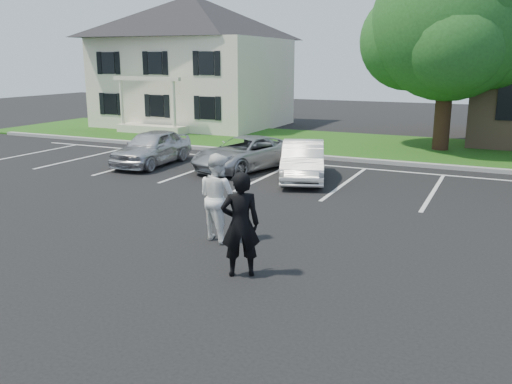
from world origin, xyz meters
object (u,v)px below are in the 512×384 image
Objects in this scene: man_white_shirt at (218,197)px; car_silver_west at (152,148)px; tree at (452,26)px; man_black_suit at (240,224)px; house at (194,62)px; car_white_sedan at (303,161)px; car_silver_minivan at (245,153)px.

man_white_shirt is 0.49× the size of car_silver_west.
tree is 4.41× the size of man_black_suit.
tree is 17.38m from man_black_suit.
house reaches higher than car_silver_west.
house is at bearing -35.28° from man_white_shirt.
car_silver_west is at bearing 160.34° from car_white_sedan.
tree reaches higher than car_white_sedan.
car_silver_west reaches higher than car_white_sedan.
house is 22.45m from man_white_shirt.
house is at bearing 114.65° from car_white_sedan.
man_black_suit is 10.15m from car_silver_minivan.
house is 2.34× the size of car_silver_minivan.
car_silver_west is at bearing -77.71° from man_black_suit.
tree is at bearing -79.61° from man_white_shirt.
man_black_suit is 0.51× the size of car_white_sedan.
tree is (15.12, -3.72, 1.52)m from house.
car_silver_west is 6.20m from car_white_sedan.
man_white_shirt reaches higher than car_white_sedan.
car_white_sedan is at bearing -63.95° from man_white_shirt.
house is 16.95m from car_white_sedan.
tree is 4.46× the size of man_white_shirt.
man_white_shirt reaches higher than car_silver_west.
car_white_sedan is at bearing 0.61° from car_silver_minivan.
man_white_shirt is at bearing -81.31° from man_black_suit.
tree reaches higher than car_silver_west.
man_black_suit is at bearing -95.98° from tree.
tree is 2.21× the size of car_silver_west.
tree is 10.21m from car_white_sedan.
car_white_sedan reaches higher than car_silver_minivan.
man_black_suit is 0.45× the size of car_silver_minivan.
man_white_shirt is (-3.15, -15.06, -4.36)m from tree.
man_white_shirt is at bearing -48.75° from car_silver_west.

